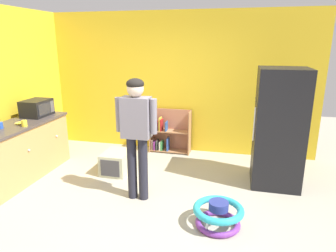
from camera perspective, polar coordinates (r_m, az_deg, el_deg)
ground_plane at (r=4.17m, az=-4.49°, el=-15.04°), size 12.00×12.00×0.00m
back_wall at (r=5.90m, az=2.22°, el=8.11°), size 5.20×0.06×2.70m
left_side_wall at (r=5.70m, az=-28.28°, el=5.99°), size 0.06×2.99×2.70m
kitchen_counter at (r=5.21m, az=-27.52°, el=-4.92°), size 0.65×2.19×0.90m
refrigerator at (r=4.74m, az=20.34°, el=-0.45°), size 0.73×0.68×1.78m
bookshelf at (r=5.97m, az=-0.07°, el=-1.42°), size 0.80×0.28×0.85m
standing_person at (r=4.00m, az=-6.03°, el=-0.36°), size 0.57×0.23×1.69m
baby_walker at (r=3.76m, az=9.52°, el=-16.21°), size 0.60×0.60×0.32m
pet_carrier at (r=5.15m, az=-9.75°, el=-6.77°), size 0.42×0.55×0.36m
microwave at (r=5.60m, az=-23.67°, el=3.17°), size 0.37×0.48×0.28m
banana_bunch at (r=5.15m, az=-26.36°, el=0.56°), size 0.12×0.16×0.04m
blue_cup at (r=5.04m, az=-29.31°, el=0.11°), size 0.08×0.08×0.09m
yellow_cup at (r=5.00m, az=-25.65°, el=0.45°), size 0.08×0.08×0.09m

